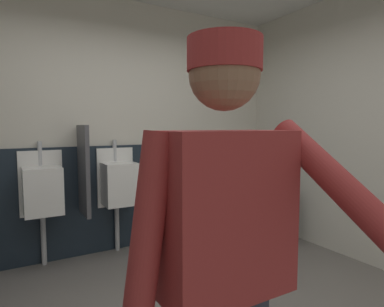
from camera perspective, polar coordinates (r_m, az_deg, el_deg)
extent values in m
cube|color=beige|center=(3.74, -13.73, 4.74)|extent=(4.70, 0.12, 2.78)
cube|color=#19232D|center=(3.75, -13.16, -7.58)|extent=(4.10, 0.03, 1.18)
cube|color=white|center=(3.55, -25.21, -4.73)|extent=(0.40, 0.05, 0.65)
cube|color=white|center=(3.39, -24.93, -6.01)|extent=(0.34, 0.30, 0.45)
cylinder|color=#B7BABF|center=(3.51, -25.37, 0.00)|extent=(0.04, 0.04, 0.24)
cylinder|color=#B7BABF|center=(3.64, -24.83, -13.40)|extent=(0.05, 0.05, 0.55)
cube|color=white|center=(3.69, -13.50, -4.05)|extent=(0.40, 0.05, 0.65)
cube|color=white|center=(3.54, -12.69, -5.24)|extent=(0.34, 0.30, 0.45)
cylinder|color=#B7BABF|center=(3.64, -13.55, 0.51)|extent=(0.04, 0.04, 0.24)
cylinder|color=#B7BABF|center=(3.77, -13.15, -12.42)|extent=(0.05, 0.05, 0.55)
cube|color=#4C4C51|center=(3.39, -18.66, -2.83)|extent=(0.04, 0.40, 0.90)
cube|color=maroon|center=(1.05, 5.55, -10.31)|extent=(0.43, 0.24, 0.52)
cylinder|color=maroon|center=(0.93, -7.82, -13.20)|extent=(0.17, 0.09, 0.56)
cylinder|color=maroon|center=(1.05, 24.58, -4.94)|extent=(0.09, 0.50, 0.39)
sphere|color=#8C664C|center=(1.03, 5.76, 13.67)|extent=(0.22, 0.22, 0.22)
cylinder|color=maroon|center=(1.04, 5.79, 17.00)|extent=(0.23, 0.23, 0.10)
cylinder|color=#38383D|center=(4.05, 15.37, -10.03)|extent=(0.30, 0.30, 0.72)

